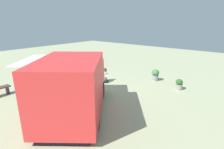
{
  "coord_description": "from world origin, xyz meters",
  "views": [
    {
      "loc": [
        6.44,
        -5.92,
        3.88
      ],
      "look_at": [
        0.46,
        1.38,
        1.0
      ],
      "focal_mm": 28.09,
      "sensor_mm": 36.0,
      "label": 1
    }
  ],
  "objects": [
    {
      "name": "person_customer",
      "position": [
        -0.95,
        2.37,
        0.38
      ],
      "size": [
        0.7,
        0.76,
        0.92
      ],
      "color": "black",
      "rests_on": "ground_plane"
    },
    {
      "name": "ground_plane",
      "position": [
        0.0,
        0.0,
        0.0
      ],
      "size": [
        40.0,
        40.0,
        0.0
      ],
      "primitive_type": "plane",
      "color": "#AEB38A"
    },
    {
      "name": "planter_flowering_far",
      "position": [
        3.36,
        4.07,
        0.31
      ],
      "size": [
        0.45,
        0.45,
        0.64
      ],
      "color": "#A49988",
      "rests_on": "ground_plane"
    },
    {
      "name": "planter_flowering_near",
      "position": [
        1.54,
        4.67,
        0.42
      ],
      "size": [
        0.51,
        0.51,
        0.78
      ],
      "color": "gray",
      "rests_on": "ground_plane"
    },
    {
      "name": "food_truck",
      "position": [
        0.82,
        -1.58,
        1.2
      ],
      "size": [
        4.78,
        5.23,
        2.53
      ],
      "color": "red",
      "rests_on": "ground_plane"
    }
  ]
}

